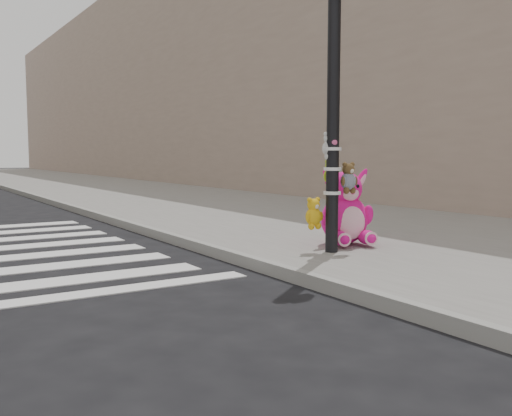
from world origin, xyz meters
TOP-DOWN VIEW (x-y plane):
  - ground at (0.00, 0.00)m, footprint 120.00×120.00m
  - sidewalk_near at (5.00, 10.00)m, footprint 7.00×80.00m
  - curb_edge at (1.55, 10.00)m, footprint 0.12×80.00m
  - bld_near at (10.50, 20.00)m, footprint 5.00×60.00m
  - signal_pole at (2.61, 1.81)m, footprint 0.69×0.48m
  - pink_bunny at (3.15, 2.17)m, footprint 0.83×0.91m
  - red_teddy at (3.40, 2.40)m, footprint 0.18×0.15m

SIDE VIEW (x-z plane):
  - ground at x=0.00m, z-range 0.00..0.00m
  - sidewalk_near at x=5.00m, z-range 0.00..0.14m
  - curb_edge at x=1.55m, z-range -0.01..0.15m
  - red_teddy at x=3.40m, z-range 0.14..0.36m
  - pink_bunny at x=3.15m, z-range 0.04..1.11m
  - signal_pole at x=2.61m, z-range -0.23..3.77m
  - bld_near at x=10.50m, z-range 0.00..10.00m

